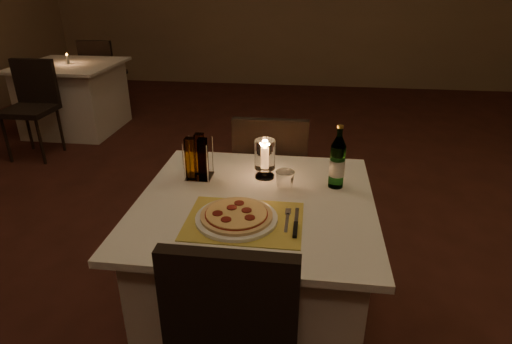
# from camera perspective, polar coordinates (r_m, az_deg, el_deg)

# --- Properties ---
(floor) EXTENTS (8.00, 10.00, 0.02)m
(floor) POSITION_cam_1_polar(r_m,az_deg,el_deg) (2.43, 4.32, -16.98)
(floor) COLOR #401B14
(floor) RESTS_ON ground
(main_table) EXTENTS (1.00, 1.00, 0.74)m
(main_table) POSITION_cam_1_polar(r_m,az_deg,el_deg) (2.02, -0.08, -12.84)
(main_table) COLOR silver
(main_table) RESTS_ON ground
(chair_far) EXTENTS (0.42, 0.42, 0.90)m
(chair_far) POSITION_cam_1_polar(r_m,az_deg,el_deg) (2.54, 2.03, 0.16)
(chair_far) COLOR black
(chair_far) RESTS_ON ground
(placemat) EXTENTS (0.45, 0.34, 0.00)m
(placemat) POSITION_cam_1_polar(r_m,az_deg,el_deg) (1.67, -1.58, -6.51)
(placemat) COLOR gold
(placemat) RESTS_ON main_table
(plate) EXTENTS (0.32, 0.32, 0.01)m
(plate) POSITION_cam_1_polar(r_m,az_deg,el_deg) (1.67, -2.61, -6.18)
(plate) COLOR white
(plate) RESTS_ON placemat
(pizza) EXTENTS (0.28, 0.28, 0.02)m
(pizza) POSITION_cam_1_polar(r_m,az_deg,el_deg) (1.66, -2.63, -5.70)
(pizza) COLOR #D8B77F
(pizza) RESTS_ON plate
(fork) EXTENTS (0.02, 0.18, 0.00)m
(fork) POSITION_cam_1_polar(r_m,az_deg,el_deg) (1.68, 4.19, -6.17)
(fork) COLOR silver
(fork) RESTS_ON placemat
(knife) EXTENTS (0.02, 0.22, 0.01)m
(knife) POSITION_cam_1_polar(r_m,az_deg,el_deg) (1.63, 5.30, -7.25)
(knife) COLOR black
(knife) RESTS_ON placemat
(tumbler) EXTENTS (0.08, 0.08, 0.08)m
(tumbler) POSITION_cam_1_polar(r_m,az_deg,el_deg) (1.89, 3.87, -1.12)
(tumbler) COLOR white
(tumbler) RESTS_ON main_table
(water_bottle) EXTENTS (0.07, 0.07, 0.29)m
(water_bottle) POSITION_cam_1_polar(r_m,az_deg,el_deg) (1.92, 10.79, 1.24)
(water_bottle) COLOR #579B53
(water_bottle) RESTS_ON main_table
(hurricane_candle) EXTENTS (0.10, 0.10, 0.19)m
(hurricane_candle) POSITION_cam_1_polar(r_m,az_deg,el_deg) (1.98, 1.19, 2.18)
(hurricane_candle) COLOR white
(hurricane_candle) RESTS_ON main_table
(cruet_caddy) EXTENTS (0.12, 0.12, 0.21)m
(cruet_caddy) POSITION_cam_1_polar(r_m,az_deg,el_deg) (1.99, -7.75, 1.73)
(cruet_caddy) COLOR white
(cruet_caddy) RESTS_ON main_table
(neighbor_table_left) EXTENTS (1.00, 1.00, 0.74)m
(neighbor_table_left) POSITION_cam_1_polar(r_m,az_deg,el_deg) (5.21, -23.05, 9.16)
(neighbor_table_left) COLOR silver
(neighbor_table_left) RESTS_ON ground
(neighbor_chair_la) EXTENTS (0.42, 0.42, 0.90)m
(neighbor_chair_la) POSITION_cam_1_polar(r_m,az_deg,el_deg) (4.59, -27.67, 8.66)
(neighbor_chair_la) COLOR black
(neighbor_chair_la) RESTS_ON ground
(neighbor_chair_lb) EXTENTS (0.42, 0.42, 0.90)m
(neighbor_chair_lb) POSITION_cam_1_polar(r_m,az_deg,el_deg) (5.78, -19.91, 12.85)
(neighbor_chair_lb) COLOR black
(neighbor_chair_lb) RESTS_ON ground
(neighbor_candle_left) EXTENTS (0.03, 0.03, 0.11)m
(neighbor_candle_left) POSITION_cam_1_polar(r_m,az_deg,el_deg) (5.13, -23.83, 13.60)
(neighbor_candle_left) COLOR white
(neighbor_candle_left) RESTS_ON neighbor_table_left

